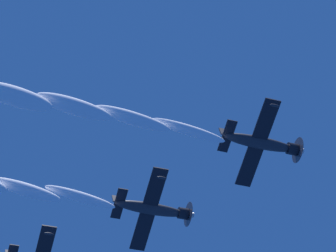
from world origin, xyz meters
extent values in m
ellipsoid|color=#232328|center=(3.51, 0.14, 66.66)|extent=(3.74, 7.66, 1.95)
cylinder|color=black|center=(2.41, 3.43, 66.98)|extent=(1.55, 1.50, 1.41)
cone|color=white|center=(2.17, 4.14, 67.05)|extent=(0.84, 1.00, 0.70)
cylinder|color=#3F3F47|center=(2.23, 3.97, 67.04)|extent=(2.69, 1.19, 2.90)
cube|color=black|center=(3.56, -0.06, 66.46)|extent=(9.62, 4.57, 1.34)
ellipsoid|color=#232328|center=(-0.88, -1.60, 66.96)|extent=(0.62, 1.09, 0.40)
ellipsoid|color=#232328|center=(7.99, 1.47, 65.95)|extent=(0.62, 1.09, 0.40)
cube|color=black|center=(4.57, -3.01, 66.41)|extent=(3.59, 2.07, 0.58)
cube|color=#232328|center=(4.67, -3.11, 66.97)|extent=(0.63, 1.38, 1.38)
ellipsoid|color=#1E232D|center=(3.46, 0.44, 67.16)|extent=(1.37, 1.96, 0.97)
ellipsoid|color=#232328|center=(-3.68, -10.95, 66.26)|extent=(3.84, 7.66, 2.26)
cylinder|color=black|center=(-4.78, -7.67, 66.70)|extent=(1.60, 1.54, 1.50)
cone|color=white|center=(-5.01, -6.97, 66.80)|extent=(0.86, 1.03, 0.75)
cylinder|color=#3F3F47|center=(-4.96, -7.13, 66.77)|extent=(2.78, 1.31, 3.01)
cube|color=black|center=(-3.65, -11.15, 66.05)|extent=(9.57, 4.55, 1.91)
ellipsoid|color=#232328|center=(-8.04, -12.72, 66.80)|extent=(0.63, 1.10, 0.44)
ellipsoid|color=#232328|center=(0.74, -9.58, 65.29)|extent=(0.63, 1.10, 0.44)
cube|color=black|center=(-2.62, -14.08, 65.90)|extent=(3.58, 2.06, 0.80)
cube|color=#232328|center=(-2.49, -14.19, 66.45)|extent=(0.69, 1.44, 1.42)
ellipsoid|color=#1E232D|center=(-3.70, -10.65, 66.77)|extent=(1.41, 1.98, 1.06)
ellipsoid|color=#232328|center=(-6.08, -21.71, 65.84)|extent=(0.62, 1.10, 0.44)
ellipsoid|color=white|center=(5.75, -6.76, 65.81)|extent=(3.36, 7.38, 1.91)
ellipsoid|color=white|center=(7.77, -12.03, 65.05)|extent=(3.62, 7.49, 2.17)
ellipsoid|color=white|center=(9.63, -17.24, 64.43)|extent=(3.89, 7.61, 2.44)
ellipsoid|color=white|center=(11.38, -22.40, 63.67)|extent=(4.15, 7.72, 2.70)
ellipsoid|color=white|center=(-1.25, -17.89, 65.41)|extent=(3.36, 7.38, 1.91)
ellipsoid|color=white|center=(0.36, -23.09, 64.75)|extent=(3.62, 7.49, 2.17)
camera|label=1|loc=(43.99, -6.91, 1.64)|focal=83.48mm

